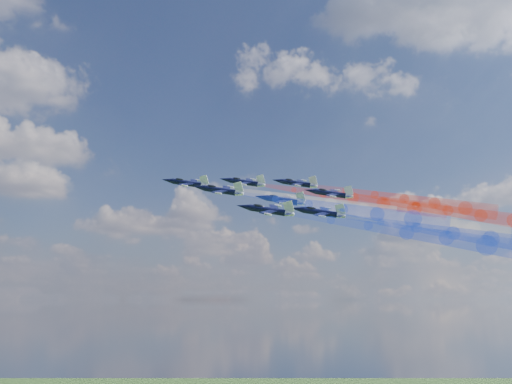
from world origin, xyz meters
TOP-DOWN VIEW (x-y plane):
  - jet_lead at (-32.61, 37.14)m, footprint 17.40×17.23m
  - trail_lead at (-10.92, 17.39)m, footprint 38.22×36.19m
  - jet_inner_left at (-30.27, 23.17)m, footprint 17.40×17.23m
  - trail_inner_left at (-8.58, 3.43)m, footprint 38.22×36.19m
  - jet_inner_right at (-16.08, 35.88)m, footprint 17.40×17.23m
  - trail_inner_right at (5.60, 16.14)m, footprint 38.22×36.19m
  - jet_outer_left at (-27.34, 6.21)m, footprint 17.40×17.23m
  - trail_outer_left at (-5.65, -13.54)m, footprint 38.22×36.19m
  - jet_center_third at (-14.75, 19.31)m, footprint 17.40×17.23m
  - trail_center_third at (6.93, -0.44)m, footprint 38.22×36.19m
  - jet_outer_right at (-1.02, 32.28)m, footprint 17.40×17.23m
  - trail_outer_right at (20.67, 12.54)m, footprint 38.22×36.19m
  - jet_rear_left at (-12.83, 6.39)m, footprint 17.40×17.23m
  - trail_rear_left at (8.86, -13.35)m, footprint 38.22×36.19m
  - jet_rear_right at (0.48, 18.95)m, footprint 17.40×17.23m
  - trail_rear_right at (22.17, -0.80)m, footprint 38.22×36.19m

SIDE VIEW (x-z plane):
  - trail_outer_left at x=-5.65m, z-range 136.25..150.53m
  - trail_rear_left at x=8.86m, z-range 136.89..151.16m
  - trail_center_third at x=6.93m, z-range 141.46..155.74m
  - jet_outer_left at x=-27.34m, z-range 144.18..153.42m
  - jet_rear_left at x=-12.83m, z-range 144.82..154.06m
  - trail_inner_left at x=-8.58m, z-range 143.08..157.36m
  - trail_rear_right at x=22.17m, z-range 144.49..158.77m
  - jet_center_third at x=-14.75m, z-range 149.39..158.63m
  - trail_lead at x=-10.92m, z-range 146.96..161.23m
  - jet_inner_left at x=-30.27m, z-range 151.01..160.25m
  - trail_inner_right at x=5.60m, z-range 148.71..162.99m
  - trail_outer_right at x=20.67m, z-range 149.35..163.62m
  - jet_rear_right at x=0.48m, z-range 152.42..161.66m
  - jet_lead at x=-32.61m, z-range 154.88..164.13m
  - jet_inner_right at x=-16.08m, z-range 156.64..165.88m
  - jet_outer_right at x=-1.02m, z-range 157.28..166.52m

